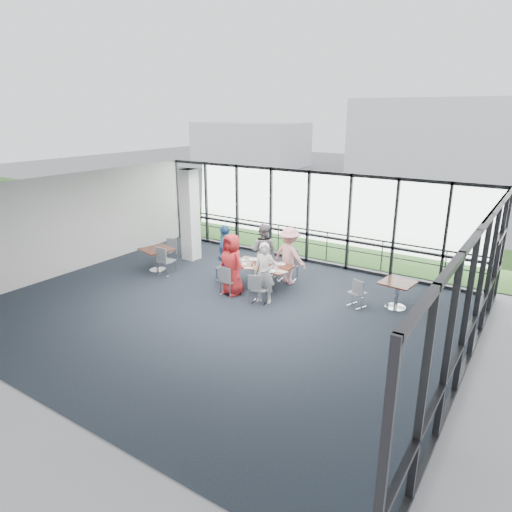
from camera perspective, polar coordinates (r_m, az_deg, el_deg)
The scene contains 43 objects.
floor at distance 12.31m, azimuth -4.57°, elevation -6.86°, with size 12.00×10.00×0.02m, color #1D232E.
ceiling at distance 11.36m, azimuth -4.97°, elevation 8.02°, with size 12.00×10.00×0.04m, color white.
wall_left at distance 16.04m, azimuth -21.93°, elevation 3.84°, with size 0.10×10.00×3.20m, color silver.
wall_front at distance 8.67m, azimuth -25.80°, elevation -8.04°, with size 12.00×0.10×3.20m, color silver.
curtain_wall_back at distance 15.82m, azimuth 6.51°, elevation 4.85°, with size 12.00×0.10×3.20m, color white.
curtain_wall_right at distance 9.49m, azimuth 25.25°, elevation -5.75°, with size 0.10×10.00×3.20m, color white.
exit_door at distance 13.19m, azimuth 27.56°, elevation -2.25°, with size 0.12×1.60×2.10m, color black.
structural_column at distance 16.20m, azimuth -8.26°, elevation 5.08°, with size 0.50×0.50×3.20m, color silver.
apron at distance 20.66m, azimuth 12.73°, elevation 2.96°, with size 80.00×70.00×0.02m, color gray.
grass_strip at distance 18.86m, azimuth 10.52°, elevation 1.79°, with size 80.00×5.00×0.01m, color #3B5E24.
hangar_aux at distance 44.55m, azimuth -0.69°, elevation 13.79°, with size 10.00×6.00×4.00m, color white.
guard_rail at distance 16.62m, azimuth 7.32°, elevation 1.52°, with size 0.06×0.06×12.00m, color #2D2D33.
main_table at distance 13.53m, azimuth 0.70°, elevation -1.64°, with size 1.83×1.07×0.75m.
side_table_left at distance 15.40m, azimuth -12.29°, elevation 0.51°, with size 1.15×1.15×0.75m.
side_table_right at distance 12.77m, azimuth 17.25°, elevation -3.63°, with size 0.90×0.90×0.75m.
diner_near_left at distance 13.06m, azimuth -3.05°, elevation -1.07°, with size 0.88×0.57×1.80m, color red.
diner_near_right at distance 12.50m, azimuth 1.06°, elevation -2.13°, with size 0.62×0.46×1.71m, color beige.
diner_far_left at distance 14.32m, azimuth 0.91°, elevation 0.62°, with size 0.86×0.53×1.77m, color slate.
diner_far_right at distance 13.90m, azimuth 4.20°, elevation 0.04°, with size 1.15×0.59×1.78m, color pink.
diner_end at distance 14.08m, azimuth -3.83°, elevation 0.35°, with size 1.06×0.58×1.81m, color #2E5D97.
chair_main_nl at distance 13.18m, azimuth -3.38°, elevation -3.08°, with size 0.42×0.42×0.85m, color slate, non-canonical shape.
chair_main_nr at distance 12.59m, azimuth 0.46°, elevation -4.14°, with size 0.40×0.40×0.83m, color slate, non-canonical shape.
chair_main_fl at distance 14.55m, azimuth 1.05°, elevation -0.92°, with size 0.44×0.44×0.89m, color slate, non-canonical shape.
chair_main_fr at distance 14.17m, azimuth 3.93°, elevation -1.33°, with size 0.47×0.47×0.96m, color slate, non-canonical shape.
chair_main_end at distance 14.26m, azimuth -3.96°, elevation -1.48°, with size 0.41×0.41×0.84m, color slate, non-canonical shape.
chair_spare_la at distance 15.02m, azimuth -11.16°, elevation -0.58°, with size 0.46×0.46×0.93m, color slate, non-canonical shape.
chair_spare_lb at distance 16.24m, azimuth -11.00°, elevation 0.60°, with size 0.40×0.40×0.81m, color slate, non-canonical shape.
chair_spare_r at distance 12.67m, azimuth 12.57°, elevation -4.50°, with size 0.39×0.39×0.80m, color slate, non-canonical shape.
plate_nl at distance 13.52m, azimuth -1.72°, elevation -1.01°, with size 0.26×0.26×0.01m, color white.
plate_nr at distance 12.95m, azimuth 1.88°, elevation -1.88°, with size 0.28×0.28×0.01m, color white.
plate_fl at distance 13.93m, azimuth -0.37°, elevation -0.43°, with size 0.27×0.27×0.01m, color white.
plate_fr at distance 13.54m, azimuth 3.11°, elevation -1.00°, with size 0.28×0.28×0.01m, color white.
plate_end at distance 13.89m, azimuth -1.91°, elevation -0.50°, with size 0.27×0.27×0.01m, color white.
tumbler_a at distance 13.38m, azimuth -0.52°, elevation -0.96°, with size 0.06×0.06×0.13m, color white.
tumbler_b at distance 13.22m, azimuth 1.58°, elevation -1.19°, with size 0.07×0.07×0.13m, color white.
tumbler_c at distance 13.65m, azimuth 1.20°, elevation -0.57°, with size 0.07×0.07×0.13m, color white.
tumbler_d at distance 13.70m, azimuth -1.96°, elevation -0.46°, with size 0.08×0.08×0.15m, color white.
menu_a at distance 13.20m, azimuth -0.93°, elevation -1.50°, with size 0.27×0.19×0.00m, color beige.
menu_b at distance 12.94m, azimuth 3.23°, elevation -1.94°, with size 0.31×0.22×0.00m, color beige.
menu_c at distance 13.69m, azimuth 1.89°, elevation -0.79°, with size 0.28×0.19×0.00m, color beige.
condiment_caddy at distance 13.47m, azimuth 0.88°, elevation -1.02°, with size 0.10×0.07×0.04m, color black.
ketchup_bottle at distance 13.49m, azimuth 0.91°, elevation -0.69°, with size 0.06×0.06×0.18m, color #961E03.
green_bottle at distance 13.47m, azimuth 0.93°, elevation -0.66°, with size 0.05×0.05×0.20m, color #1C6A1C.
Camera 1 is at (6.97, -8.76, 5.12)m, focal length 32.00 mm.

